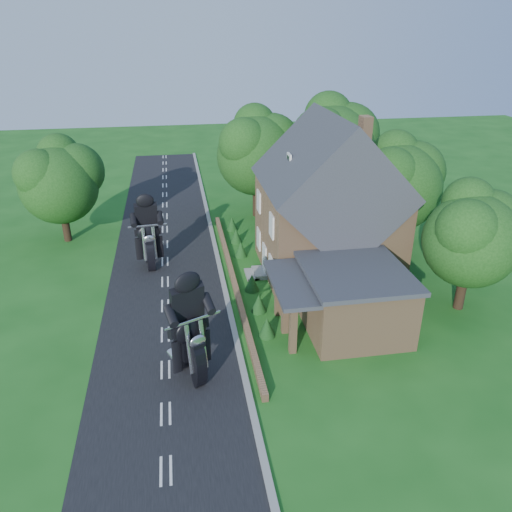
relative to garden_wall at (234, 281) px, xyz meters
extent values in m
plane|color=#195718|center=(-4.30, -5.00, -0.20)|extent=(120.00, 120.00, 0.00)
cube|color=black|center=(-4.30, -5.00, -0.19)|extent=(7.00, 80.00, 0.02)
cube|color=gray|center=(-0.65, -5.00, -0.14)|extent=(0.30, 80.00, 0.12)
cube|color=#99724E|center=(0.00, 0.00, 0.00)|extent=(0.30, 22.00, 0.40)
cube|color=#99724E|center=(6.20, 1.00, 2.80)|extent=(8.00, 8.00, 6.00)
cube|color=#2D2E35|center=(6.20, 1.00, 5.80)|extent=(8.48, 8.64, 8.48)
cube|color=#99724E|center=(8.20, 1.00, 9.00)|extent=(0.60, 0.90, 1.60)
cube|color=white|center=(3.60, 1.00, 7.30)|extent=(0.12, 0.80, 0.90)
cube|color=black|center=(3.54, 1.00, 7.30)|extent=(0.04, 0.55, 0.65)
cube|color=white|center=(2.14, 1.00, 0.85)|extent=(0.10, 1.10, 2.10)
cube|color=gray|center=(1.80, 1.00, -0.05)|extent=(0.80, 1.60, 0.30)
cube|color=gray|center=(1.30, 1.00, -0.12)|extent=(0.80, 1.60, 0.15)
cube|color=white|center=(2.14, -1.20, 1.40)|extent=(0.10, 1.10, 1.40)
cube|color=black|center=(2.12, -1.20, 1.40)|extent=(0.04, 0.92, 1.22)
cube|color=white|center=(2.14, 3.20, 1.40)|extent=(0.10, 1.10, 1.40)
cube|color=black|center=(2.12, 3.20, 1.40)|extent=(0.04, 0.92, 1.22)
cube|color=white|center=(2.14, -1.20, 4.10)|extent=(0.10, 1.10, 1.40)
cube|color=black|center=(2.12, -1.20, 4.10)|extent=(0.04, 0.92, 1.22)
cube|color=white|center=(2.14, 3.20, 4.10)|extent=(0.10, 1.10, 1.40)
cube|color=black|center=(2.12, 3.20, 4.10)|extent=(0.04, 0.92, 1.22)
cube|color=#99724E|center=(5.70, -5.80, 1.40)|extent=(5.00, 5.60, 3.20)
cube|color=#2D2E35|center=(5.70, -5.80, 3.12)|extent=(5.30, 5.94, 0.24)
cube|color=#2D2E35|center=(2.60, -5.80, 2.75)|extent=(2.60, 5.32, 0.22)
cube|color=#99724E|center=(2.00, -7.60, 1.20)|extent=(0.35, 0.35, 2.80)
cube|color=#99724E|center=(2.00, -5.80, 1.20)|extent=(0.35, 0.35, 2.80)
cube|color=#99724E|center=(2.00, -4.00, 1.20)|extent=(0.35, 0.35, 2.80)
cylinder|color=black|center=(12.70, -5.00, 1.20)|extent=(0.56, 0.56, 2.80)
sphere|color=#164012|center=(12.70, -5.00, 4.03)|extent=(5.20, 5.20, 5.20)
sphere|color=#164012|center=(13.87, -4.48, 4.81)|extent=(3.74, 3.74, 3.74)
sphere|color=#164012|center=(11.79, -5.78, 5.07)|extent=(3.22, 3.22, 3.22)
sphere|color=#164012|center=(12.80, -3.96, 5.85)|extent=(2.86, 2.86, 2.86)
cylinder|color=black|center=(12.20, 3.50, 1.30)|extent=(0.56, 0.56, 3.00)
sphere|color=#164012|center=(12.20, 3.50, 4.45)|extent=(6.00, 6.00, 6.00)
sphere|color=#164012|center=(13.55, 4.10, 5.35)|extent=(4.32, 4.32, 4.32)
sphere|color=#164012|center=(11.15, 2.60, 5.65)|extent=(3.72, 3.72, 3.72)
sphere|color=#164012|center=(12.30, 4.70, 6.55)|extent=(3.30, 3.30, 3.30)
cylinder|color=black|center=(9.70, 11.00, 1.60)|extent=(0.56, 0.56, 3.60)
sphere|color=#164012|center=(9.70, 11.00, 5.38)|extent=(7.20, 7.20, 7.20)
sphere|color=#164012|center=(11.32, 11.72, 6.46)|extent=(5.18, 5.18, 5.18)
sphere|color=#164012|center=(8.44, 9.92, 6.82)|extent=(4.46, 4.46, 4.46)
sphere|color=#164012|center=(9.80, 12.44, 7.90)|extent=(3.96, 3.96, 3.96)
cylinder|color=black|center=(3.70, 12.00, 1.50)|extent=(0.56, 0.56, 3.40)
sphere|color=#164012|center=(3.70, 12.00, 4.96)|extent=(6.40, 6.40, 6.40)
sphere|color=#164012|center=(5.14, 12.64, 5.92)|extent=(4.61, 4.61, 4.61)
sphere|color=#164012|center=(2.58, 11.04, 6.24)|extent=(3.97, 3.97, 3.97)
sphere|color=#164012|center=(3.80, 13.28, 7.20)|extent=(3.52, 3.52, 3.52)
cylinder|color=black|center=(-11.30, 9.00, 1.20)|extent=(0.56, 0.56, 2.80)
sphere|color=#164012|center=(-11.30, 9.00, 4.14)|extent=(5.60, 5.60, 5.60)
sphere|color=#164012|center=(-10.04, 9.56, 4.98)|extent=(4.03, 4.03, 4.03)
sphere|color=#164012|center=(-12.28, 8.16, 5.26)|extent=(3.47, 3.47, 3.47)
sphere|color=#164012|center=(-11.20, 10.12, 6.10)|extent=(3.08, 3.08, 3.08)
cone|color=#113813|center=(1.00, -6.00, 0.35)|extent=(0.90, 0.90, 1.10)
cone|color=#113813|center=(1.00, -3.50, 0.35)|extent=(0.90, 0.90, 1.10)
cone|color=#113813|center=(1.00, -1.00, 0.35)|extent=(0.90, 0.90, 1.10)
cone|color=#113813|center=(1.00, 4.00, 0.35)|extent=(0.90, 0.90, 1.10)
cone|color=#113813|center=(1.00, 6.50, 0.35)|extent=(0.90, 0.90, 1.10)
cone|color=#113813|center=(1.00, 9.00, 0.35)|extent=(0.90, 0.90, 1.10)
camera|label=1|loc=(-3.20, -27.65, 14.83)|focal=35.00mm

